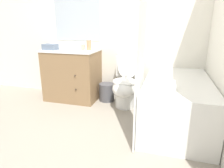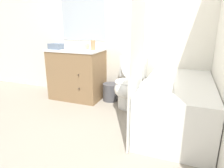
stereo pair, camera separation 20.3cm
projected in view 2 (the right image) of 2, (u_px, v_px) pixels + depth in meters
ground_plane at (83, 149)px, 2.03m from camera, size 14.00×14.00×0.00m
wall_back at (129, 22)px, 3.10m from camera, size 8.00×0.06×2.50m
vanity_cabinet at (77, 73)px, 3.34m from camera, size 0.86×0.58×0.83m
sink_faucet at (82, 46)px, 3.38m from camera, size 0.14×0.12×0.12m
toilet at (129, 84)px, 2.99m from camera, size 0.39×0.67×0.88m
bathtub at (177, 104)px, 2.42m from camera, size 0.77×1.45×0.57m
shower_curtain at (137, 53)px, 1.91m from camera, size 0.02×0.52×1.90m
wastebasket at (110, 92)px, 3.28m from camera, size 0.25×0.25×0.29m
tissue_box at (84, 47)px, 3.14m from camera, size 0.15×0.14×0.11m
soap_dispenser at (93, 45)px, 3.09m from camera, size 0.07×0.07×0.18m
hand_towel_folded at (56, 46)px, 3.18m from camera, size 0.22×0.15×0.09m
bath_towel_folded at (157, 87)px, 2.02m from camera, size 0.31×0.24×0.08m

